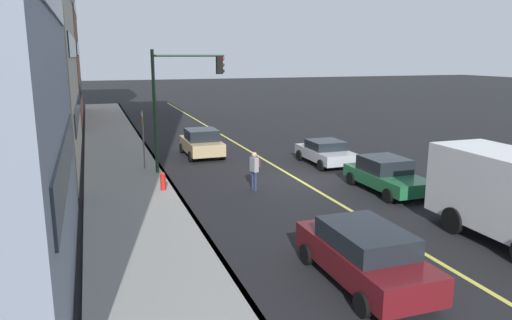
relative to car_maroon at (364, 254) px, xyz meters
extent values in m
plane|color=black|center=(10.65, -2.77, -0.81)|extent=(200.00, 200.00, 0.00)
cube|color=gray|center=(10.65, 5.07, -0.74)|extent=(80.00, 3.87, 0.15)
cube|color=slate|center=(10.65, 3.21, -0.74)|extent=(80.00, 0.16, 0.15)
cube|color=#D8CC4C|center=(10.65, -2.77, -0.81)|extent=(80.00, 0.16, 0.01)
cube|color=#262D38|center=(2.95, 7.17, 2.48)|extent=(10.36, 0.06, 1.10)
cube|color=#262D38|center=(19.31, 7.17, 2.00)|extent=(14.68, 0.06, 1.10)
cube|color=#262D38|center=(19.31, 7.17, 5.52)|extent=(14.68, 0.06, 1.10)
cube|color=brown|center=(38.25, 13.02, 9.21)|extent=(15.44, 11.64, 20.05)
cube|color=#262D38|center=(38.25, 7.17, 2.05)|extent=(12.97, 0.06, 1.10)
cube|color=#262D38|center=(38.25, 7.17, 5.63)|extent=(12.97, 0.06, 1.10)
cube|color=#262D38|center=(38.25, 7.17, 9.21)|extent=(12.97, 0.06, 1.10)
cube|color=#591116|center=(0.02, 0.00, -0.15)|extent=(4.58, 1.84, 0.72)
cube|color=black|center=(-0.06, 0.00, 0.48)|extent=(2.51, 1.69, 0.53)
cylinder|color=black|center=(1.53, 0.90, -0.51)|extent=(0.60, 0.22, 0.60)
cylinder|color=black|center=(1.53, -0.90, -0.51)|extent=(0.60, 0.22, 0.60)
cylinder|color=black|center=(-1.49, 0.90, -0.51)|extent=(0.60, 0.22, 0.60)
cylinder|color=black|center=(-1.49, -0.90, -0.51)|extent=(0.60, 0.22, 0.60)
cube|color=#1E6038|center=(7.26, -5.64, -0.24)|extent=(4.47, 1.87, 0.55)
cube|color=black|center=(7.54, -5.64, 0.35)|extent=(1.97, 1.72, 0.62)
cylinder|color=black|center=(5.78, -6.55, -0.51)|extent=(0.60, 0.22, 0.60)
cylinder|color=black|center=(5.78, -4.72, -0.51)|extent=(0.60, 0.22, 0.60)
cylinder|color=black|center=(8.74, -6.55, -0.51)|extent=(0.60, 0.22, 0.60)
cylinder|color=black|center=(8.74, -4.72, -0.51)|extent=(0.60, 0.22, 0.60)
cube|color=#A8AAB2|center=(13.01, -5.56, -0.23)|extent=(4.07, 1.89, 0.56)
cube|color=black|center=(13.02, -5.56, 0.28)|extent=(1.79, 1.74, 0.46)
cylinder|color=black|center=(11.66, -6.48, -0.51)|extent=(0.60, 0.22, 0.60)
cylinder|color=black|center=(11.66, -4.63, -0.51)|extent=(0.60, 0.22, 0.60)
cylinder|color=black|center=(14.35, -6.48, -0.51)|extent=(0.60, 0.22, 0.60)
cylinder|color=black|center=(14.35, -4.63, -0.51)|extent=(0.60, 0.22, 0.60)
cube|color=tan|center=(17.35, 0.40, -0.16)|extent=(4.03, 1.90, 0.70)
cube|color=black|center=(17.24, 0.40, 0.50)|extent=(1.92, 1.75, 0.63)
cylinder|color=black|center=(18.68, 1.33, -0.51)|extent=(0.60, 0.22, 0.60)
cylinder|color=black|center=(18.68, -0.53, -0.51)|extent=(0.60, 0.22, 0.60)
cylinder|color=black|center=(16.02, 1.33, -0.51)|extent=(0.60, 0.22, 0.60)
cylinder|color=black|center=(16.02, -0.53, -0.51)|extent=(0.60, 0.22, 0.60)
cylinder|color=black|center=(2.16, -6.99, -0.36)|extent=(0.90, 0.28, 0.90)
cylinder|color=black|center=(2.16, -4.80, -0.36)|extent=(0.90, 0.28, 0.90)
cylinder|color=#262D4C|center=(9.22, -0.18, -0.38)|extent=(0.17, 0.17, 0.86)
cylinder|color=#262D4C|center=(9.44, -0.13, -0.38)|extent=(0.17, 0.17, 0.86)
cube|color=gray|center=(9.33, -0.16, 0.37)|extent=(0.45, 0.31, 0.65)
sphere|color=tan|center=(9.33, -0.16, 0.81)|extent=(0.23, 0.23, 0.23)
cube|color=#592626|center=(9.37, -0.32, 0.40)|extent=(0.29, 0.21, 0.34)
cylinder|color=#1E3823|center=(13.53, 3.53, 2.27)|extent=(0.16, 0.16, 6.16)
cylinder|color=#1E3823|center=(13.53, 1.76, 5.04)|extent=(0.10, 3.54, 0.10)
cube|color=black|center=(13.53, 0.24, 4.59)|extent=(0.28, 0.30, 0.90)
sphere|color=red|center=(13.53, 0.06, 4.89)|extent=(0.18, 0.18, 0.18)
sphere|color=#392905|center=(13.53, 0.06, 4.59)|extent=(0.18, 0.18, 0.18)
sphere|color=black|center=(13.53, 0.06, 4.29)|extent=(0.18, 0.18, 0.18)
cylinder|color=slate|center=(14.61, 4.03, 0.77)|extent=(0.08, 0.08, 3.16)
cube|color=white|center=(14.61, 4.05, 2.14)|extent=(0.60, 0.02, 0.20)
cube|color=#DB5919|center=(14.61, 4.05, 1.79)|extent=(0.44, 0.02, 0.28)
cylinder|color=red|center=(10.18, 3.73, -0.41)|extent=(0.24, 0.24, 0.80)
sphere|color=red|center=(10.18, 3.73, 0.03)|extent=(0.20, 0.20, 0.20)
camera|label=1|loc=(-10.16, 6.50, 5.07)|focal=33.71mm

